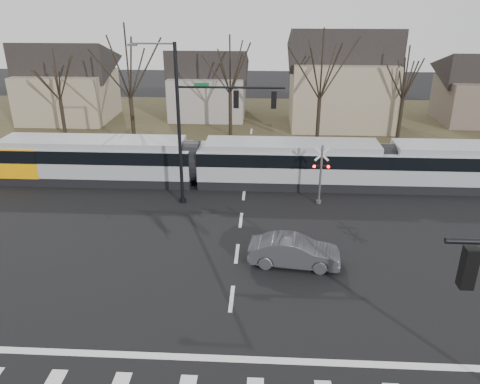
{
  "coord_description": "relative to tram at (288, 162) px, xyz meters",
  "views": [
    {
      "loc": [
        1.34,
        -15.6,
        12.79
      ],
      "look_at": [
        0.0,
        9.0,
        2.3
      ],
      "focal_mm": 35.0,
      "sensor_mm": 36.0,
      "label": 1
    }
  ],
  "objects": [
    {
      "name": "ground",
      "position": [
        -3.08,
        -16.0,
        -1.74
      ],
      "size": [
        140.0,
        140.0,
        0.0
      ],
      "primitive_type": "plane",
      "color": "black"
    },
    {
      "name": "grass_verge",
      "position": [
        -3.08,
        16.0,
        -1.74
      ],
      "size": [
        140.0,
        28.0,
        0.01
      ],
      "primitive_type": "cube",
      "color": "#38331E",
      "rests_on": "ground"
    },
    {
      "name": "stop_line",
      "position": [
        -3.08,
        -17.8,
        -1.74
      ],
      "size": [
        28.0,
        0.35,
        0.01
      ],
      "primitive_type": "cube",
      "color": "silver",
      "rests_on": "ground"
    },
    {
      "name": "lane_dashes",
      "position": [
        -3.08,
        -0.0,
        -1.74
      ],
      "size": [
        0.18,
        30.0,
        0.01
      ],
      "color": "silver",
      "rests_on": "ground"
    },
    {
      "name": "rail_pair",
      "position": [
        -3.08,
        -0.2,
        -1.71
      ],
      "size": [
        90.0,
        1.52,
        0.06
      ],
      "color": "#59595E",
      "rests_on": "ground"
    },
    {
      "name": "tram",
      "position": [
        0.0,
        0.0,
        0.0
      ],
      "size": [
        42.23,
        3.14,
        3.2
      ],
      "color": "gray",
      "rests_on": "ground"
    },
    {
      "name": "sedan",
      "position": [
        -0.12,
        -10.91,
        -0.99
      ],
      "size": [
        2.54,
        4.93,
        1.52
      ],
      "primitive_type": "imported",
      "rotation": [
        0.0,
        0.0,
        1.47
      ],
      "color": "#3D3D43",
      "rests_on": "ground"
    },
    {
      "name": "signal_pole_far",
      "position": [
        -5.48,
        -3.5,
        3.96
      ],
      "size": [
        9.28,
        0.44,
        10.2
      ],
      "color": "black",
      "rests_on": "ground"
    },
    {
      "name": "rail_crossing_signal",
      "position": [
        1.92,
        -3.21,
        0.14
      ],
      "size": [
        1.08,
        0.36,
        4.0
      ],
      "color": "#59595B",
      "rests_on": "ground"
    },
    {
      "name": "tree_row",
      "position": [
        -1.08,
        10.0,
        3.26
      ],
      "size": [
        59.2,
        7.2,
        10.0
      ],
      "color": "black",
      "rests_on": "ground"
    },
    {
      "name": "house_a",
      "position": [
        -23.08,
        18.0,
        2.72
      ],
      "size": [
        9.72,
        8.64,
        8.6
      ],
      "color": "gray",
      "rests_on": "ground"
    },
    {
      "name": "house_b",
      "position": [
        -8.08,
        20.0,
        2.23
      ],
      "size": [
        8.64,
        7.56,
        7.65
      ],
      "color": "gray",
      "rests_on": "ground"
    },
    {
      "name": "house_c",
      "position": [
        5.92,
        17.0,
        3.49
      ],
      "size": [
        10.8,
        8.64,
        10.1
      ],
      "color": "gray",
      "rests_on": "ground"
    }
  ]
}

